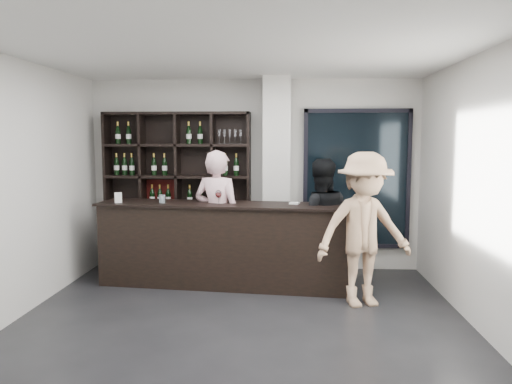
# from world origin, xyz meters

# --- Properties ---
(floor) EXTENTS (5.00, 5.50, 0.01)m
(floor) POSITION_xyz_m (0.00, 0.00, -0.01)
(floor) COLOR black
(floor) RESTS_ON ground
(wine_shelf) EXTENTS (2.20, 0.35, 2.40)m
(wine_shelf) POSITION_xyz_m (-1.15, 2.57, 1.20)
(wine_shelf) COLOR black
(wine_shelf) RESTS_ON floor
(structural_column) EXTENTS (0.40, 0.40, 2.90)m
(structural_column) POSITION_xyz_m (0.35, 2.47, 1.45)
(structural_column) COLOR silver
(structural_column) RESTS_ON floor
(glass_panel) EXTENTS (1.60, 0.08, 2.10)m
(glass_panel) POSITION_xyz_m (1.55, 2.69, 1.40)
(glass_panel) COLOR black
(glass_panel) RESTS_ON floor
(tasting_counter) EXTENTS (3.45, 0.71, 1.14)m
(tasting_counter) POSITION_xyz_m (-0.35, 1.75, 0.57)
(tasting_counter) COLOR black
(tasting_counter) RESTS_ON floor
(taster_pink) EXTENTS (0.78, 0.63, 1.85)m
(taster_pink) POSITION_xyz_m (-0.45, 1.85, 0.93)
(taster_pink) COLOR beige
(taster_pink) RESTS_ON floor
(taster_black) EXTENTS (0.91, 0.75, 1.74)m
(taster_black) POSITION_xyz_m (0.95, 1.85, 0.87)
(taster_black) COLOR black
(taster_black) RESTS_ON floor
(customer) EXTENTS (1.34, 1.01, 1.85)m
(customer) POSITION_xyz_m (1.42, 1.05, 0.93)
(customer) COLOR tan
(customer) RESTS_ON floor
(wine_glass) EXTENTS (0.10, 0.10, 0.21)m
(wine_glass) POSITION_xyz_m (-0.41, 1.68, 1.24)
(wine_glass) COLOR white
(wine_glass) RESTS_ON tasting_counter
(spit_cup) EXTENTS (0.11, 0.11, 0.11)m
(spit_cup) POSITION_xyz_m (-1.19, 1.75, 1.19)
(spit_cup) COLOR #ABC0CA
(spit_cup) RESTS_ON tasting_counter
(napkin_stack) EXTENTS (0.15, 0.15, 0.02)m
(napkin_stack) POSITION_xyz_m (0.60, 1.75, 1.15)
(napkin_stack) COLOR white
(napkin_stack) RESTS_ON tasting_counter
(card_stand) EXTENTS (0.10, 0.08, 0.14)m
(card_stand) POSITION_xyz_m (-1.79, 1.72, 1.21)
(card_stand) COLOR white
(card_stand) RESTS_ON tasting_counter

